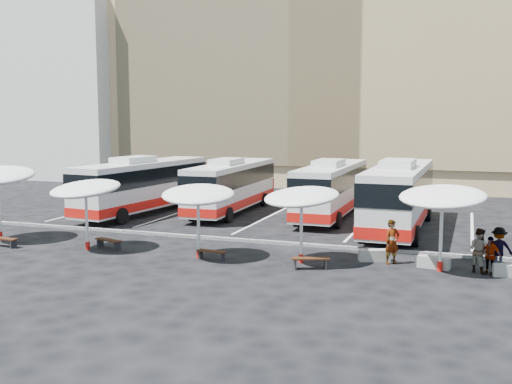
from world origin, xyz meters
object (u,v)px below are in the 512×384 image
(bus_0, at_px, (143,184))
(passenger_3, at_px, (498,248))
(sunshade_1, at_px, (86,189))
(wood_bench_1, at_px, (109,242))
(bus_2, at_px, (332,187))
(bus_3, at_px, (399,194))
(passenger_0, at_px, (392,242))
(passenger_2, at_px, (490,255))
(conc_bench_2, at_px, (510,271))
(sunshade_2, at_px, (198,195))
(passenger_1, at_px, (479,250))
(conc_bench_0, at_px, (374,255))
(wood_bench_3, at_px, (310,260))
(conc_bench_1, at_px, (434,262))
(sunshade_3, at_px, (302,197))
(wood_bench_0, at_px, (4,240))
(wood_bench_2, at_px, (212,253))
(sunshade_4, at_px, (442,197))
(bus_1, at_px, (232,185))

(bus_0, distance_m, passenger_3, 22.40)
(sunshade_1, bearing_deg, wood_bench_1, 28.43)
(bus_2, bearing_deg, bus_3, -34.63)
(passenger_0, height_order, passenger_2, passenger_0)
(bus_2, relative_size, conc_bench_2, 9.00)
(sunshade_2, distance_m, passenger_1, 11.84)
(sunshade_1, height_order, passenger_0, sunshade_1)
(conc_bench_0, bearing_deg, wood_bench_3, -134.92)
(bus_2, relative_size, passenger_2, 7.54)
(wood_bench_3, bearing_deg, bus_2, 98.77)
(conc_bench_1, height_order, passenger_2, passenger_2)
(bus_3, distance_m, wood_bench_1, 15.68)
(sunshade_1, xyz_separation_m, sunshade_3, (10.11, 0.86, -0.03))
(wood_bench_0, height_order, conc_bench_2, conc_bench_2)
(sunshade_3, distance_m, wood_bench_2, 4.63)
(sunshade_1, relative_size, wood_bench_0, 2.65)
(bus_0, xyz_separation_m, sunshade_3, (13.10, -9.47, 0.92))
(wood_bench_2, xyz_separation_m, passenger_0, (7.48, 1.82, 0.63))
(bus_2, height_order, sunshade_2, bus_2)
(sunshade_4, xyz_separation_m, conc_bench_1, (-0.26, 0.42, -2.77))
(wood_bench_3, bearing_deg, passenger_1, 14.99)
(bus_1, height_order, bus_2, bus_2)
(bus_0, bearing_deg, passenger_3, -14.85)
(bus_1, distance_m, bus_3, 11.29)
(bus_0, xyz_separation_m, sunshade_1, (2.98, -10.34, 0.95))
(sunshade_4, bearing_deg, conc_bench_2, 1.08)
(passenger_2, bearing_deg, bus_3, 143.41)
(wood_bench_1, relative_size, passenger_0, 0.81)
(sunshade_2, relative_size, sunshade_4, 0.95)
(bus_3, height_order, wood_bench_2, bus_3)
(wood_bench_3, bearing_deg, sunshade_2, 177.28)
(sunshade_4, distance_m, wood_bench_0, 20.15)
(wood_bench_1, relative_size, conc_bench_2, 1.21)
(bus_3, bearing_deg, wood_bench_3, -102.86)
(wood_bench_3, distance_m, passenger_3, 7.66)
(conc_bench_1, distance_m, passenger_3, 2.64)
(sunshade_2, height_order, passenger_3, sunshade_2)
(bus_2, distance_m, sunshade_1, 15.75)
(sunshade_1, height_order, conc_bench_0, sunshade_1)
(wood_bench_1, bearing_deg, sunshade_3, 2.51)
(sunshade_3, bearing_deg, conc_bench_1, 9.75)
(conc_bench_2, bearing_deg, conc_bench_0, 171.51)
(sunshade_4, height_order, wood_bench_1, sunshade_4)
(bus_0, distance_m, wood_bench_0, 11.36)
(bus_2, bearing_deg, bus_0, -166.93)
(sunshade_4, distance_m, conc_bench_2, 3.81)
(wood_bench_0, height_order, wood_bench_2, wood_bench_0)
(wood_bench_3, height_order, conc_bench_0, conc_bench_0)
(bus_3, xyz_separation_m, conc_bench_2, (5.19, -8.57, -1.78))
(sunshade_1, height_order, conc_bench_2, sunshade_1)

